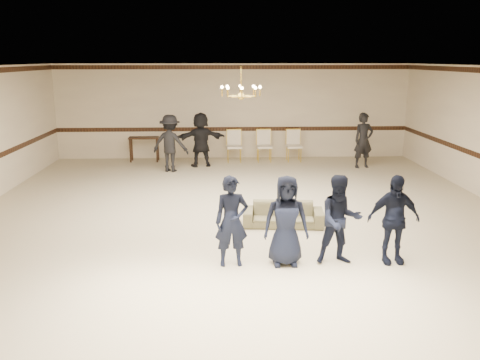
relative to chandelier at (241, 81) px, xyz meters
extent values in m
cube|color=#C4B997|center=(0.00, -1.00, -2.88)|extent=(12.00, 14.00, 0.01)
cube|color=#30221A|center=(0.00, -1.00, 0.33)|extent=(12.00, 14.00, 0.01)
cube|color=beige|center=(0.00, 6.00, -1.27)|extent=(12.00, 0.01, 3.20)
cube|color=beige|center=(0.00, -8.00, -1.27)|extent=(12.00, 0.01, 3.20)
cube|color=#361E10|center=(0.00, 5.99, -1.88)|extent=(12.00, 0.02, 0.14)
cube|color=#361E10|center=(0.00, 5.99, 0.21)|extent=(12.00, 0.02, 0.14)
imported|color=black|center=(-0.30, -3.36, -2.12)|extent=(0.58, 0.41, 1.52)
imported|color=black|center=(0.60, -3.36, -2.12)|extent=(0.75, 0.49, 1.52)
imported|color=black|center=(1.50, -3.36, -2.12)|extent=(0.76, 0.60, 1.52)
imported|color=black|center=(2.40, -3.36, -2.12)|extent=(0.91, 0.41, 1.52)
imported|color=#646342|center=(0.81, -1.37, -2.64)|extent=(1.69, 0.80, 0.48)
imported|color=black|center=(-1.97, 3.88, -2.01)|extent=(1.26, 0.94, 1.73)
imported|color=black|center=(-1.07, 4.58, -2.01)|extent=(1.68, 0.84, 1.73)
imported|color=black|center=(4.03, 4.18, -2.01)|extent=(0.70, 0.54, 1.73)
cube|color=black|center=(-3.00, 5.46, -2.46)|extent=(0.99, 0.43, 0.83)
camera|label=1|loc=(-0.50, -11.23, 0.49)|focal=37.66mm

